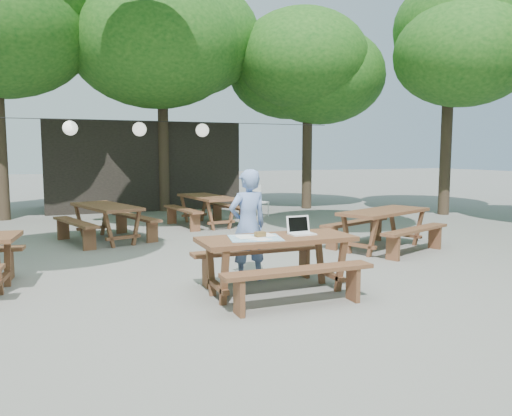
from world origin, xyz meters
name	(u,v)px	position (x,y,z in m)	size (l,w,h in m)	color
ground	(225,282)	(0.00, 0.00, 0.00)	(80.00, 80.00, 0.00)	#63625E
pavilion	(140,165)	(0.50, 10.50, 1.40)	(6.00, 3.00, 2.80)	black
main_picnic_table	(276,264)	(0.44, -0.78, 0.39)	(2.00, 1.58, 0.75)	#4D311B
picnic_table_ne	(384,229)	(3.56, 1.18, 0.39)	(2.35, 2.17, 0.75)	#4D311B
picnic_table_far_w	(107,222)	(-1.22, 4.08, 0.39)	(2.06, 2.28, 0.75)	#4D311B
picnic_table_far_e	(207,210)	(1.33, 5.42, 0.39)	(1.84, 2.11, 0.75)	#4D311B
woman	(248,226)	(0.33, -0.04, 0.80)	(0.58, 0.38, 1.60)	#708DCC
plastic_chair	(259,207)	(3.26, 6.72, 0.26)	(0.54, 0.54, 0.90)	white
laptop	(300,229)	(0.82, -0.71, 0.81)	(0.33, 0.26, 0.24)	white
tabletop_clutter	(256,237)	(0.16, -0.78, 0.76)	(0.75, 0.67, 0.08)	teal
paper_lanterns	(140,129)	(-0.19, 6.00, 2.40)	(9.00, 0.34, 0.38)	black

